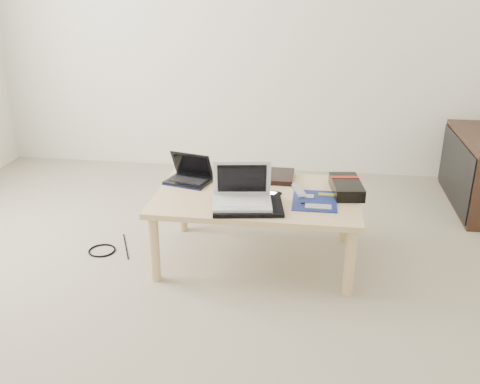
# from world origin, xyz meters

# --- Properties ---
(ground) EXTENTS (4.00, 4.00, 0.00)m
(ground) POSITION_xyz_m (0.00, 0.00, 0.00)
(ground) COLOR #AFA48E
(ground) RESTS_ON ground
(coffee_table) EXTENTS (1.10, 0.70, 0.40)m
(coffee_table) POSITION_xyz_m (0.30, 0.47, 0.35)
(coffee_table) COLOR #DBB984
(coffee_table) RESTS_ON ground
(book) EXTENTS (0.29, 0.24, 0.03)m
(book) POSITION_xyz_m (0.35, 0.72, 0.41)
(book) COLOR black
(book) RESTS_ON coffee_table
(netbook) EXTENTS (0.28, 0.24, 0.17)m
(netbook) POSITION_xyz_m (-0.10, 0.60, 0.44)
(netbook) COLOR black
(netbook) RESTS_ON coffee_table
(tablet) EXTENTS (0.27, 0.24, 0.01)m
(tablet) POSITION_xyz_m (0.30, 0.44, 0.41)
(tablet) COLOR black
(tablet) RESTS_ON coffee_table
(remote) EXTENTS (0.10, 0.21, 0.02)m
(remote) POSITION_xyz_m (0.53, 0.53, 0.41)
(remote) COLOR #ADADB2
(remote) RESTS_ON coffee_table
(neoprene_sleeve) EXTENTS (0.39, 0.31, 0.02)m
(neoprene_sleeve) POSITION_xyz_m (0.28, 0.27, 0.41)
(neoprene_sleeve) COLOR black
(neoprene_sleeve) RESTS_ON coffee_table
(white_laptop) EXTENTS (0.33, 0.25, 0.21)m
(white_laptop) POSITION_xyz_m (0.25, 0.29, 0.46)
(white_laptop) COLOR silver
(white_laptop) RESTS_ON neoprene_sleeve
(motherboard) EXTENTS (0.23, 0.29, 0.01)m
(motherboard) POSITION_xyz_m (0.62, 0.41, 0.40)
(motherboard) COLOR #0C124C
(motherboard) RESTS_ON coffee_table
(gpu_box) EXTENTS (0.19, 0.32, 0.07)m
(gpu_box) POSITION_xyz_m (0.78, 0.56, 0.43)
(gpu_box) COLOR black
(gpu_box) RESTS_ON coffee_table
(cable_coil) EXTENTS (0.12, 0.12, 0.01)m
(cable_coil) POSITION_xyz_m (0.15, 0.50, 0.41)
(cable_coil) COLOR black
(cable_coil) RESTS_ON coffee_table
(floor_cable_coil) EXTENTS (0.16, 0.16, 0.01)m
(floor_cable_coil) POSITION_xyz_m (-0.60, 0.43, 0.01)
(floor_cable_coil) COLOR black
(floor_cable_coil) RESTS_ON ground
(floor_cable_trail) EXTENTS (0.14, 0.30, 0.01)m
(floor_cable_trail) POSITION_xyz_m (-0.48, 0.50, 0.00)
(floor_cable_trail) COLOR black
(floor_cable_trail) RESTS_ON ground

